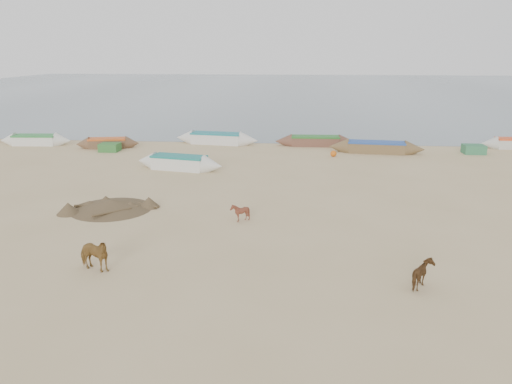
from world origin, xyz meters
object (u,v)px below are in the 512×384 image
(cow_adult, at_px, (93,255))
(near_canoe, at_px, (179,162))
(calf_front, at_px, (240,212))
(calf_right, at_px, (424,275))

(cow_adult, distance_m, near_canoe, 15.18)
(cow_adult, height_order, near_canoe, cow_adult)
(calf_front, bearing_deg, calf_right, 56.83)
(cow_adult, xyz_separation_m, near_canoe, (-0.72, 15.16, -0.15))
(calf_front, xyz_separation_m, calf_right, (6.57, -5.89, 0.04))
(cow_adult, height_order, calf_front, cow_adult)
(cow_adult, distance_m, calf_right, 10.91)
(calf_right, relative_size, near_canoe, 0.16)
(calf_front, xyz_separation_m, near_canoe, (-5.06, 9.58, 0.03))
(cow_adult, bearing_deg, calf_front, -18.07)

